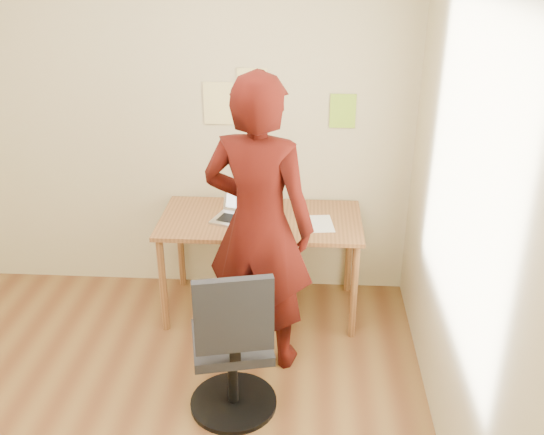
# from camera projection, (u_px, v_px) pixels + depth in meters

# --- Properties ---
(room) EXTENTS (3.58, 3.58, 2.78)m
(room) POSITION_uv_depth(u_px,v_px,m) (87.00, 222.00, 2.74)
(room) COLOR brown
(room) RESTS_ON ground
(desk) EXTENTS (1.40, 0.70, 0.74)m
(desk) POSITION_uv_depth(u_px,v_px,m) (261.00, 229.00, 4.25)
(desk) COLOR #925D32
(desk) RESTS_ON ground
(laptop) EXTENTS (0.42, 0.39, 0.24)m
(laptop) POSITION_uv_depth(u_px,v_px,m) (241.00, 211.00, 4.19)
(laptop) COLOR #B9B9C1
(laptop) RESTS_ON desk
(paper_sheet) EXTENTS (0.22, 0.30, 0.00)m
(paper_sheet) POSITION_uv_depth(u_px,v_px,m) (319.00, 224.00, 4.13)
(paper_sheet) COLOR white
(paper_sheet) RESTS_ON desk
(phone) EXTENTS (0.07, 0.12, 0.01)m
(phone) POSITION_uv_depth(u_px,v_px,m) (282.00, 230.00, 4.03)
(phone) COLOR black
(phone) RESTS_ON desk
(wall_note_left) EXTENTS (0.21, 0.00, 0.30)m
(wall_note_left) POSITION_uv_depth(u_px,v_px,m) (219.00, 103.00, 4.25)
(wall_note_left) COLOR #F3E491
(wall_note_left) RESTS_ON room
(wall_note_mid) EXTENTS (0.21, 0.00, 0.30)m
(wall_note_mid) POSITION_uv_depth(u_px,v_px,m) (252.00, 90.00, 4.20)
(wall_note_mid) COLOR #F3E491
(wall_note_mid) RESTS_ON room
(wall_note_right) EXTENTS (0.18, 0.00, 0.24)m
(wall_note_right) POSITION_uv_depth(u_px,v_px,m) (343.00, 111.00, 4.22)
(wall_note_right) COLOR #9CD931
(wall_note_right) RESTS_ON room
(office_chair) EXTENTS (0.52, 0.53, 0.98)m
(office_chair) POSITION_uv_depth(u_px,v_px,m) (233.00, 353.00, 3.36)
(office_chair) COLOR black
(office_chair) RESTS_ON ground
(person) EXTENTS (0.78, 0.61, 1.88)m
(person) POSITION_uv_depth(u_px,v_px,m) (259.00, 226.00, 3.63)
(person) COLOR #3D0C08
(person) RESTS_ON ground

